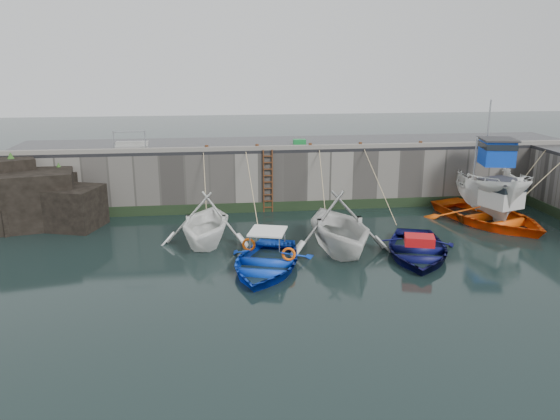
{
  "coord_description": "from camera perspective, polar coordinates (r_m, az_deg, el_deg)",
  "views": [
    {
      "loc": [
        -4.68,
        -16.78,
        7.57
      ],
      "look_at": [
        -1.88,
        5.92,
        1.2
      ],
      "focal_mm": 35.0,
      "sensor_mm": 36.0,
      "label": 1
    }
  ],
  "objects": [
    {
      "name": "boat_far_orange",
      "position": [
        27.73,
        21.09,
        -0.46
      ],
      "size": [
        6.28,
        7.36,
        4.29
      ],
      "rotation": [
        0.0,
        0.0,
        0.34
      ],
      "color": "#FF580D",
      "rests_on": "ground"
    },
    {
      "name": "ground",
      "position": [
        19.0,
        7.91,
        -8.08
      ],
      "size": [
        120.0,
        120.0,
        0.0
      ],
      "primitive_type": "plane",
      "color": "black",
      "rests_on": "ground"
    },
    {
      "name": "boat_near_white_rope",
      "position": [
        26.88,
        -7.63,
        -0.94
      ],
      "size": [
        0.04,
        3.28,
        3.1
      ],
      "primitive_type": null,
      "color": "tan",
      "rests_on": "ground"
    },
    {
      "name": "bollard_b",
      "position": [
        27.46,
        -2.41,
        6.6
      ],
      "size": [
        0.18,
        0.18,
        0.28
      ],
      "primitive_type": "cylinder",
      "color": "#3F1E0F",
      "rests_on": "road_back"
    },
    {
      "name": "boat_near_blue",
      "position": [
        20.48,
        -1.54,
        -6.13
      ],
      "size": [
        4.81,
        5.76,
        1.03
      ],
      "primitive_type": "imported",
      "rotation": [
        0.0,
        0.0,
        -0.29
      ],
      "color": "#0C38BD",
      "rests_on": "ground"
    },
    {
      "name": "bollard_d",
      "position": [
        28.37,
        8.39,
        6.74
      ],
      "size": [
        0.18,
        0.18,
        0.28
      ],
      "primitive_type": "cylinder",
      "color": "#3F1E0F",
      "rests_on": "road_back"
    },
    {
      "name": "bollard_a",
      "position": [
        27.37,
        -7.67,
        6.45
      ],
      "size": [
        0.18,
        0.18,
        0.28
      ],
      "primitive_type": "cylinder",
      "color": "#3F1E0F",
      "rests_on": "road_back"
    },
    {
      "name": "road_back",
      "position": [
        29.99,
        2.04,
        6.94
      ],
      "size": [
        30.0,
        5.0,
        0.16
      ],
      "primitive_type": "cube",
      "color": "black",
      "rests_on": "quay_back"
    },
    {
      "name": "boat_near_blacktrim",
      "position": [
        22.53,
        6.1,
        -4.17
      ],
      "size": [
        5.0,
        5.64,
        2.74
      ],
      "primitive_type": "imported",
      "rotation": [
        0.0,
        0.0,
        0.1
      ],
      "color": "silver",
      "rests_on": "ground"
    },
    {
      "name": "railing",
      "position": [
        28.64,
        -15.23,
        6.57
      ],
      "size": [
        1.6,
        1.05,
        1.0
      ],
      "color": "#A5A8AD",
      "rests_on": "road_back"
    },
    {
      "name": "rock_outcrop",
      "position": [
        27.9,
        -24.0,
        1.12
      ],
      "size": [
        5.85,
        4.24,
        3.41
      ],
      "color": "black",
      "rests_on": "ground"
    },
    {
      "name": "boat_near_blacktrim_rope",
      "position": [
        26.55,
        4.01,
        -1.05
      ],
      "size": [
        0.04,
        4.48,
        3.1
      ],
      "primitive_type": null,
      "color": "tan",
      "rests_on": "ground"
    },
    {
      "name": "ladder",
      "position": [
        27.49,
        -1.27,
        3.0
      ],
      "size": [
        0.51,
        0.08,
        3.2
      ],
      "color": "#3F1E0F",
      "rests_on": "ground"
    },
    {
      "name": "boat_near_navy_rope",
      "position": [
        26.78,
        10.43,
        -1.12
      ],
      "size": [
        0.04,
        5.35,
        3.1
      ],
      "primitive_type": null,
      "color": "tan",
      "rests_on": "ground"
    },
    {
      "name": "boat_near_white",
      "position": [
        23.54,
        -7.68,
        -3.34
      ],
      "size": [
        4.69,
        5.22,
        2.46
      ],
      "primitive_type": "imported",
      "rotation": [
        0.0,
        0.0,
        -0.15
      ],
      "color": "white",
      "rests_on": "ground"
    },
    {
      "name": "bollard_e",
      "position": [
        29.38,
        14.47,
        6.71
      ],
      "size": [
        0.18,
        0.18,
        0.28
      ],
      "primitive_type": "cylinder",
      "color": "#3F1E0F",
      "rests_on": "road_back"
    },
    {
      "name": "boat_near_navy",
      "position": [
        22.45,
        14.06,
        -4.63
      ],
      "size": [
        4.84,
        5.79,
        1.03
      ],
      "primitive_type": "imported",
      "rotation": [
        0.0,
        0.0,
        -0.29
      ],
      "color": "#0A0C40",
      "rests_on": "ground"
    },
    {
      "name": "boat_near_blue_rope",
      "position": [
        25.34,
        -2.67,
        -1.84
      ],
      "size": [
        0.04,
        5.93,
        3.1
      ],
      "primitive_type": null,
      "color": "tan",
      "rests_on": "ground"
    },
    {
      "name": "fish_crate",
      "position": [
        29.18,
        2.05,
        7.13
      ],
      "size": [
        0.67,
        0.4,
        0.27
      ],
      "primitive_type": "cube",
      "rotation": [
        0.0,
        0.0,
        -0.02
      ],
      "color": "#167A32",
      "rests_on": "road_back"
    },
    {
      "name": "boat_far_white",
      "position": [
        29.47,
        21.03,
        2.06
      ],
      "size": [
        4.28,
        7.96,
        5.91
      ],
      "rotation": [
        0.0,
        0.0,
        -0.2
      ],
      "color": "white",
      "rests_on": "ground"
    },
    {
      "name": "bollard_c",
      "position": [
        27.8,
        3.18,
        6.7
      ],
      "size": [
        0.18,
        0.18,
        0.28
      ],
      "primitive_type": "cylinder",
      "color": "#3F1E0F",
      "rests_on": "road_back"
    },
    {
      "name": "quay_back",
      "position": [
        30.27,
        2.01,
        3.98
      ],
      "size": [
        30.0,
        5.0,
        3.0
      ],
      "primitive_type": "cube",
      "color": "slate",
      "rests_on": "ground"
    },
    {
      "name": "algae_back",
      "position": [
        28.12,
        2.79,
        0.45
      ],
      "size": [
        30.0,
        0.08,
        0.5
      ],
      "primitive_type": "cube",
      "color": "black",
      "rests_on": "ground"
    },
    {
      "name": "kerb_back",
      "position": [
        27.68,
        2.81,
        6.58
      ],
      "size": [
        30.0,
        0.3,
        0.2
      ],
      "primitive_type": "cube",
      "color": "slate",
      "rests_on": "road_back"
    }
  ]
}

